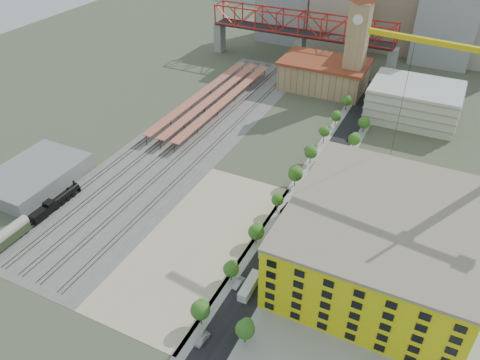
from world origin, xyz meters
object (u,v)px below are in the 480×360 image
at_px(construction_building, 381,241).
at_px(site_trailer_a, 249,286).
at_px(clock_tower, 359,30).
at_px(locomotive, 57,201).
at_px(site_trailer_d, 299,206).
at_px(site_trailer_b, 272,250).
at_px(coach, 3,240).
at_px(site_trailer_c, 287,225).
at_px(car_0, 202,339).

bearing_deg(construction_building, site_trailer_a, -141.12).
relative_size(clock_tower, locomotive, 2.59).
relative_size(construction_building, site_trailer_a, 5.51).
bearing_deg(locomotive, site_trailer_d, 24.86).
height_order(clock_tower, site_trailer_d, clock_tower).
bearing_deg(site_trailer_b, coach, -136.63).
bearing_deg(construction_building, site_trailer_b, -165.69).
xyz_separation_m(site_trailer_a, site_trailer_d, (0.00, 34.97, 0.08)).
distance_m(clock_tower, coach, 150.60).
relative_size(site_trailer_b, site_trailer_d, 0.88).
bearing_deg(clock_tower, site_trailer_a, -86.22).
height_order(clock_tower, construction_building, clock_tower).
distance_m(site_trailer_c, site_trailer_d, 9.58).
distance_m(locomotive, site_trailer_c, 69.26).
bearing_deg(coach, site_trailer_d, 37.45).
distance_m(clock_tower, site_trailer_c, 99.73).
xyz_separation_m(locomotive, site_trailer_d, (66.00, 30.57, -0.54)).
xyz_separation_m(clock_tower, car_0, (5.00, -138.97, -27.95)).
relative_size(coach, site_trailer_b, 1.95).
bearing_deg(site_trailer_b, site_trailer_d, 108.98).
distance_m(locomotive, site_trailer_b, 66.75).
xyz_separation_m(coach, site_trailer_b, (66.00, 29.92, -1.62)).
height_order(construction_building, site_trailer_b, construction_building).
xyz_separation_m(coach, site_trailer_c, (66.00, 40.98, -1.47)).
height_order(coach, site_trailer_d, coach).
relative_size(coach, site_trailer_c, 1.73).
relative_size(construction_building, site_trailer_b, 5.90).
height_order(clock_tower, car_0, clock_tower).
xyz_separation_m(coach, car_0, (63.00, -2.42, -2.04)).
xyz_separation_m(clock_tower, site_trailer_b, (8.00, -106.63, -27.52)).
bearing_deg(site_trailer_c, clock_tower, 75.69).
xyz_separation_m(coach, site_trailer_d, (66.00, 50.56, -1.45)).
relative_size(site_trailer_a, car_0, 2.10).
bearing_deg(coach, construction_building, 21.67).
distance_m(clock_tower, site_trailer_b, 110.41).
xyz_separation_m(site_trailer_b, site_trailer_d, (0.00, 20.63, 0.16)).
distance_m(site_trailer_d, car_0, 53.07).
bearing_deg(site_trailer_c, construction_building, -28.75).
bearing_deg(locomotive, clock_tower, 63.55).
bearing_deg(site_trailer_c, car_0, -113.05).
bearing_deg(clock_tower, site_trailer_d, -84.68).
height_order(locomotive, site_trailer_c, locomotive).
height_order(site_trailer_a, site_trailer_d, site_trailer_d).
xyz_separation_m(clock_tower, coach, (-58.00, -136.55, -25.91)).
bearing_deg(site_trailer_b, locomotive, -152.45).
bearing_deg(site_trailer_d, site_trailer_a, -70.80).
relative_size(construction_building, locomotive, 2.53).
distance_m(site_trailer_a, car_0, 18.26).
relative_size(construction_building, site_trailer_c, 5.24).
bearing_deg(site_trailer_a, car_0, -100.51).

